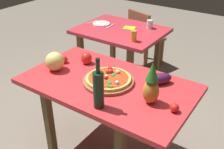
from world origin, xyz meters
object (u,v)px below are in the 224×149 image
Objects in this scene: wine_bottle at (98,89)px; napkin_folded at (129,28)px; pizza_board at (108,81)px; drinking_glass_water at (150,24)px; drinking_glass_juice at (134,36)px; display_table at (108,92)px; melon at (55,61)px; pizza at (109,78)px; tomato_by_bottle at (174,108)px; background_table at (120,38)px; dinner_plate at (101,24)px; tomato_at_corner at (64,59)px; eggplant at (160,79)px; knife_utensil at (110,26)px; dining_chair at (143,36)px; pineapple_left at (151,85)px; bell_pepper at (86,58)px.

napkin_folded is at bearing 113.57° from wine_bottle.
pizza_board is 4.03× the size of drinking_glass_water.
display_table is at bearing -73.08° from drinking_glass_juice.
pizza is at bearing 9.70° from melon.
tomato_by_bottle is (0.46, 0.24, -0.11)m from wine_bottle.
display_table is 1.38m from drinking_glass_water.
wine_bottle is at bearing -66.43° from napkin_folded.
background_table is 1.26m from pizza_board.
wine_bottle reaches higher than display_table.
background_table is 10.09× the size of drinking_glass_water.
pizza_board is 1.10× the size of wine_bottle.
drinking_glass_juice is at bearing -36.71° from background_table.
pizza is 0.59m from tomato_by_bottle.
pizza_board is 1.43m from dinner_plate.
eggplant is at bearing 9.84° from tomato_at_corner.
drinking_glass_juice is 0.67m from dinner_plate.
tomato_at_corner is (-0.88, -0.15, -0.01)m from eggplant.
pizza is 1.35m from knife_utensil.
drinking_glass_water is at bearing 142.67° from dining_chair.
melon is at bearing -178.37° from pineapple_left.
drinking_glass_water is (-0.91, 1.40, 0.02)m from tomato_by_bottle.
melon is 0.15m from tomato_at_corner.
napkin_folded is (-0.52, 1.19, -0.04)m from pizza.
bell_pepper is (0.23, -0.94, 0.16)m from background_table.
pineapple_left is 0.29m from eggplant.
display_table is 13.55× the size of drinking_glass_water.
pineapple_left reaches higher than eggplant.
napkin_folded is at bearing 127.19° from drinking_glass_juice.
drinking_glass_juice is 0.42m from napkin_folded.
napkin_folded is at bearing 131.41° from tomato_by_bottle.
eggplant is (0.95, -1.52, 0.34)m from dining_chair.
pineapple_left is 1.75m from dinner_plate.
bell_pepper is 0.71m from eggplant.
melon is 0.82× the size of eggplant.
display_table is 1.35m from knife_utensil.
drinking_glass_juice is (0.33, -0.87, 0.35)m from dining_chair.
pizza is at bearing -6.10° from tomato_at_corner.
display_table is at bearing 126.32° from dining_chair.
pizza_board is 0.52m from melon.
pineapple_left is (0.40, -0.06, 0.13)m from pizza_board.
wine_bottle is at bearing -66.61° from pizza.
display_table is 0.55m from tomato_at_corner.
drinking_glass_juice is (0.26, 0.81, 0.03)m from tomato_at_corner.
wine_bottle is at bearing 127.25° from dining_chair.
pizza_board is at bearing -24.80° from bell_pepper.
background_table is 4.68× the size of dinner_plate.
pineapple_left reaches higher than tomato_at_corner.
pizza_board is at bearing -148.41° from eggplant.
pizza is 0.54m from tomato_at_corner.
drinking_glass_juice reaches higher than eggplant.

